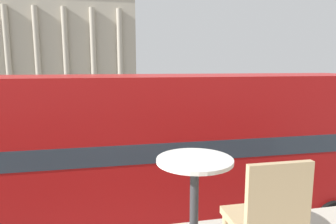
{
  "coord_description": "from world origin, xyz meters",
  "views": [
    {
      "loc": [
        -0.33,
        -2.5,
        4.55
      ],
      "look_at": [
        3.3,
        15.13,
        1.7
      ],
      "focal_mm": 32.0,
      "sensor_mm": 36.0,
      "label": 1
    }
  ],
  "objects_px": {
    "cafe_dining_table": "(194,182)",
    "traffic_light_mid": "(117,97)",
    "traffic_light_near": "(242,110)",
    "pedestrian_olive": "(153,135)",
    "cafe_chair_0": "(267,219)",
    "pedestrian_yellow": "(124,105)",
    "car_maroon": "(31,120)",
    "pedestrian_white": "(203,113)",
    "plaza_building_left": "(58,44)",
    "double_decker_bus": "(168,147)"
  },
  "relations": [
    {
      "from": "cafe_chair_0",
      "to": "car_maroon",
      "type": "bearing_deg",
      "value": 102.79
    },
    {
      "from": "pedestrian_white",
      "to": "car_maroon",
      "type": "bearing_deg",
      "value": -87.14
    },
    {
      "from": "plaza_building_left",
      "to": "pedestrian_olive",
      "type": "bearing_deg",
      "value": -76.22
    },
    {
      "from": "cafe_chair_0",
      "to": "traffic_light_mid",
      "type": "height_order",
      "value": "cafe_chair_0"
    },
    {
      "from": "pedestrian_olive",
      "to": "cafe_chair_0",
      "type": "bearing_deg",
      "value": 63.95
    },
    {
      "from": "car_maroon",
      "to": "pedestrian_yellow",
      "type": "xyz_separation_m",
      "value": [
        6.79,
        3.96,
        0.33
      ]
    },
    {
      "from": "cafe_dining_table",
      "to": "double_decker_bus",
      "type": "bearing_deg",
      "value": 80.53
    },
    {
      "from": "traffic_light_mid",
      "to": "double_decker_bus",
      "type": "bearing_deg",
      "value": -86.72
    },
    {
      "from": "traffic_light_near",
      "to": "car_maroon",
      "type": "relative_size",
      "value": 0.86
    },
    {
      "from": "cafe_chair_0",
      "to": "car_maroon",
      "type": "xyz_separation_m",
      "value": [
        -6.23,
        20.7,
        -2.91
      ]
    },
    {
      "from": "double_decker_bus",
      "to": "traffic_light_mid",
      "type": "relative_size",
      "value": 3.26
    },
    {
      "from": "cafe_chair_0",
      "to": "pedestrian_yellow",
      "type": "xyz_separation_m",
      "value": [
        0.56,
        24.66,
        -2.58
      ]
    },
    {
      "from": "double_decker_bus",
      "to": "pedestrian_olive",
      "type": "relative_size",
      "value": 6.92
    },
    {
      "from": "cafe_dining_table",
      "to": "pedestrian_white",
      "type": "bearing_deg",
      "value": 71.42
    },
    {
      "from": "double_decker_bus",
      "to": "pedestrian_yellow",
      "type": "height_order",
      "value": "double_decker_bus"
    },
    {
      "from": "cafe_dining_table",
      "to": "car_maroon",
      "type": "height_order",
      "value": "cafe_dining_table"
    },
    {
      "from": "cafe_dining_table",
      "to": "traffic_light_mid",
      "type": "distance_m",
      "value": 19.66
    },
    {
      "from": "double_decker_bus",
      "to": "traffic_light_near",
      "type": "bearing_deg",
      "value": 54.97
    },
    {
      "from": "plaza_building_left",
      "to": "traffic_light_mid",
      "type": "height_order",
      "value": "plaza_building_left"
    },
    {
      "from": "car_maroon",
      "to": "pedestrian_white",
      "type": "bearing_deg",
      "value": 97.84
    },
    {
      "from": "plaza_building_left",
      "to": "pedestrian_white",
      "type": "relative_size",
      "value": 15.8
    },
    {
      "from": "traffic_light_near",
      "to": "car_maroon",
      "type": "distance_m",
      "value": 14.81
    },
    {
      "from": "car_maroon",
      "to": "pedestrian_olive",
      "type": "height_order",
      "value": "pedestrian_olive"
    },
    {
      "from": "plaza_building_left",
      "to": "traffic_light_mid",
      "type": "distance_m",
      "value": 39.39
    },
    {
      "from": "pedestrian_white",
      "to": "pedestrian_yellow",
      "type": "bearing_deg",
      "value": -125.04
    },
    {
      "from": "cafe_dining_table",
      "to": "traffic_light_mid",
      "type": "bearing_deg",
      "value": 89.74
    },
    {
      "from": "traffic_light_mid",
      "to": "traffic_light_near",
      "type": "bearing_deg",
      "value": -55.46
    },
    {
      "from": "cafe_chair_0",
      "to": "pedestrian_olive",
      "type": "xyz_separation_m",
      "value": [
        1.41,
        13.64,
        -2.69
      ]
    },
    {
      "from": "cafe_chair_0",
      "to": "pedestrian_yellow",
      "type": "height_order",
      "value": "cafe_chair_0"
    },
    {
      "from": "traffic_light_near",
      "to": "pedestrian_white",
      "type": "relative_size",
      "value": 2.05
    },
    {
      "from": "plaza_building_left",
      "to": "car_maroon",
      "type": "height_order",
      "value": "plaza_building_left"
    },
    {
      "from": "pedestrian_yellow",
      "to": "plaza_building_left",
      "type": "bearing_deg",
      "value": 89.21
    },
    {
      "from": "car_maroon",
      "to": "traffic_light_near",
      "type": "bearing_deg",
      "value": 67.24
    },
    {
      "from": "cafe_dining_table",
      "to": "pedestrian_yellow",
      "type": "height_order",
      "value": "cafe_dining_table"
    },
    {
      "from": "cafe_dining_table",
      "to": "traffic_light_near",
      "type": "bearing_deg",
      "value": 62.66
    },
    {
      "from": "cafe_chair_0",
      "to": "plaza_building_left",
      "type": "distance_m",
      "value": 58.96
    },
    {
      "from": "cafe_chair_0",
      "to": "pedestrian_white",
      "type": "xyz_separation_m",
      "value": [
        6.02,
        19.36,
        -2.59
      ]
    },
    {
      "from": "cafe_dining_table",
      "to": "plaza_building_left",
      "type": "relative_size",
      "value": 0.03
    },
    {
      "from": "cafe_dining_table",
      "to": "traffic_light_near",
      "type": "xyz_separation_m",
      "value": [
        5.83,
        11.28,
        -1.25
      ]
    },
    {
      "from": "cafe_dining_table",
      "to": "plaza_building_left",
      "type": "bearing_deg",
      "value": 99.09
    },
    {
      "from": "traffic_light_near",
      "to": "pedestrian_olive",
      "type": "bearing_deg",
      "value": 156.91
    },
    {
      "from": "cafe_chair_0",
      "to": "pedestrian_olive",
      "type": "relative_size",
      "value": 0.57
    },
    {
      "from": "pedestrian_olive",
      "to": "pedestrian_yellow",
      "type": "bearing_deg",
      "value": -105.78
    },
    {
      "from": "plaza_building_left",
      "to": "pedestrian_yellow",
      "type": "distance_m",
      "value": 35.58
    },
    {
      "from": "double_decker_bus",
      "to": "pedestrian_yellow",
      "type": "xyz_separation_m",
      "value": [
        -0.06,
        18.65,
        -1.35
      ]
    },
    {
      "from": "double_decker_bus",
      "to": "traffic_light_near",
      "type": "height_order",
      "value": "double_decker_bus"
    },
    {
      "from": "pedestrian_white",
      "to": "plaza_building_left",
      "type": "bearing_deg",
      "value": -149.04
    },
    {
      "from": "double_decker_bus",
      "to": "cafe_chair_0",
      "type": "bearing_deg",
      "value": -90.86
    },
    {
      "from": "traffic_light_mid",
      "to": "pedestrian_olive",
      "type": "bearing_deg",
      "value": -76.3
    },
    {
      "from": "plaza_building_left",
      "to": "pedestrian_white",
      "type": "xyz_separation_m",
      "value": [
        15.49,
        -38.64,
        -7.33
      ]
    }
  ]
}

